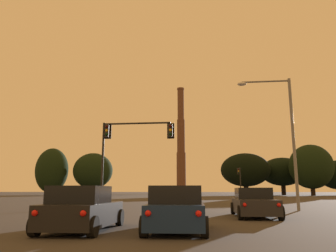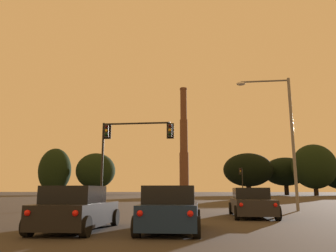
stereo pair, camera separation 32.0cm
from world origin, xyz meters
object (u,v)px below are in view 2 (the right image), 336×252
hatchback_center_lane_second (171,210)px  smokestack (184,151)px  sedan_right_lane_front (251,203)px  traffic_light_far_right (242,178)px  traffic_light_overhead_left (126,142)px  hatchback_left_lane_second (77,210)px  street_lamp (283,127)px

hatchback_center_lane_second → smokestack: smokestack is taller
sedan_right_lane_front → traffic_light_far_right: size_ratio=0.88×
traffic_light_far_right → traffic_light_overhead_left: 37.27m
hatchback_left_lane_second → sedan_right_lane_front: size_ratio=0.88×
traffic_light_far_right → smokestack: size_ratio=0.11×
sedan_right_lane_front → street_lamp: street_lamp is taller
hatchback_center_lane_second → smokestack: 135.75m
hatchback_left_lane_second → smokestack: bearing=91.3°
traffic_light_far_right → smokestack: (-16.53, 84.70, 15.26)m
hatchback_left_lane_second → smokestack: 135.79m
hatchback_center_lane_second → traffic_light_far_right: (7.08, 49.50, 2.87)m
hatchback_center_lane_second → traffic_light_far_right: size_ratio=0.77×
street_lamp → traffic_light_overhead_left: bearing=167.2°
traffic_light_overhead_left → smokestack: smokestack is taller
traffic_light_overhead_left → street_lamp: size_ratio=0.74×
sedan_right_lane_front → traffic_light_far_right: traffic_light_far_right is taller
street_lamp → hatchback_left_lane_second: bearing=-128.3°
traffic_light_far_right → street_lamp: bearing=-91.1°
sedan_right_lane_front → smokestack: 129.80m
hatchback_left_lane_second → hatchback_center_lane_second: (3.09, 0.22, 0.00)m
hatchback_center_lane_second → traffic_light_overhead_left: size_ratio=0.62×
sedan_right_lane_front → street_lamp: size_ratio=0.52×
hatchback_center_lane_second → street_lamp: street_lamp is taller
smokestack → hatchback_center_lane_second: bearing=-86.0°
street_lamp → smokestack: smokestack is taller
street_lamp → smokestack: bearing=97.4°
hatchback_center_lane_second → traffic_light_overhead_left: (-5.29, 14.38, 4.46)m
sedan_right_lane_front → traffic_light_overhead_left: size_ratio=0.70×
traffic_light_overhead_left → smokestack: 120.67m
hatchback_left_lane_second → traffic_light_far_right: size_ratio=0.77×
hatchback_center_lane_second → traffic_light_overhead_left: bearing=108.4°
hatchback_left_lane_second → smokestack: smokestack is taller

